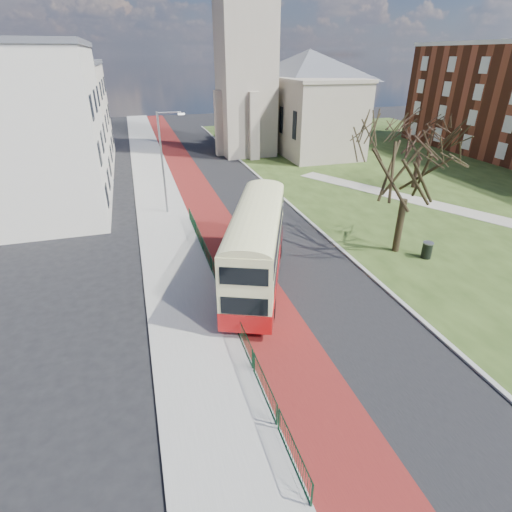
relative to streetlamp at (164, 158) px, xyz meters
name	(u,v)px	position (x,y,z in m)	size (l,w,h in m)	color
ground	(299,330)	(4.35, -18.00, -4.59)	(160.00, 160.00, 0.00)	black
road_carriageway	(231,199)	(5.85, 2.00, -4.59)	(9.00, 120.00, 0.01)	black
bus_lane	(202,202)	(3.15, 2.00, -4.59)	(3.40, 120.00, 0.01)	#591414
pavement_west	(160,206)	(-0.65, 2.00, -4.53)	(4.00, 120.00, 0.12)	gray
kerb_west	(182,203)	(1.35, 2.00, -4.53)	(0.25, 120.00, 0.13)	#999993
kerb_east	(272,188)	(10.45, 4.00, -4.53)	(0.25, 80.00, 0.13)	#999993
grass_green	(439,173)	(30.35, 4.00, -4.57)	(40.00, 80.00, 0.04)	#2B4016
footpath	(477,215)	(24.35, -8.00, -4.54)	(2.20, 36.00, 0.03)	#9E998C
pedestrian_railing	(222,288)	(1.40, -14.00, -4.04)	(0.07, 24.00, 1.12)	#0B321B
gothic_church	(281,44)	(16.91, 20.00, 8.54)	(16.38, 18.00, 40.00)	gray
street_block_near	(33,131)	(-9.65, 4.00, 1.92)	(10.30, 14.30, 13.00)	silver
street_block_far	(61,115)	(-9.65, 20.00, 1.17)	(10.30, 16.30, 11.50)	beige
streetlamp	(164,158)	(0.00, 0.00, 0.00)	(2.13, 0.18, 8.00)	gray
bus	(257,243)	(3.66, -13.14, -2.03)	(6.46, 10.86, 4.49)	#AC0F10
winter_tree_near	(412,155)	(13.91, -11.81, 1.91)	(8.40, 8.40, 9.34)	black
winter_tree_far	(423,132)	(24.19, 0.23, 0.86)	(6.69, 6.69, 7.82)	black
litter_bin	(427,250)	(15.18, -13.31, -4.00)	(0.76, 0.76, 1.10)	black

